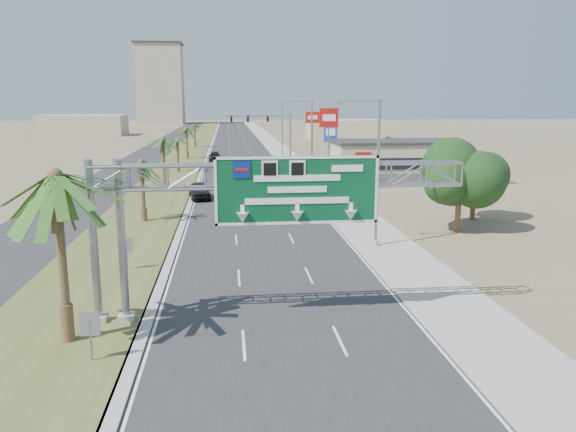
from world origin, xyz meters
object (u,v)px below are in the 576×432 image
(car_mid_lane, at_px, (257,169))
(sign_gantry, at_px, (261,188))
(pole_sign_blue, at_px, (330,134))
(car_right_lane, at_px, (281,166))
(pole_sign_red_far, at_px, (312,122))
(car_far, at_px, (215,157))
(signal_mast, at_px, (277,135))
(store_building, at_px, (395,156))
(car_left_lane, at_px, (200,191))
(pole_sign_red_near, at_px, (329,122))
(palm_near, at_px, (55,177))

(car_mid_lane, bearing_deg, sign_gantry, -96.30)
(sign_gantry, bearing_deg, pole_sign_blue, 76.71)
(car_right_lane, relative_size, pole_sign_blue, 0.78)
(pole_sign_red_far, bearing_deg, pole_sign_blue, -70.83)
(car_far, bearing_deg, pole_sign_blue, -34.45)
(signal_mast, height_order, pole_sign_blue, signal_mast)
(store_building, distance_m, pole_sign_blue, 10.13)
(car_left_lane, bearing_deg, sign_gantry, -90.16)
(car_far, relative_size, pole_sign_red_near, 0.52)
(store_building, relative_size, pole_sign_blue, 2.55)
(car_mid_lane, distance_m, pole_sign_red_near, 12.17)
(store_building, distance_m, pole_sign_red_near, 15.69)
(palm_near, height_order, pole_sign_red_near, pole_sign_red_near)
(car_left_lane, relative_size, car_right_lane, 0.91)
(store_building, bearing_deg, car_far, 149.97)
(sign_gantry, bearing_deg, pole_sign_red_near, 76.23)
(car_left_lane, bearing_deg, signal_mast, 62.18)
(pole_sign_blue, bearing_deg, store_building, -20.84)
(palm_near, xyz_separation_m, car_far, (4.52, 73.42, -6.23))
(car_mid_lane, xyz_separation_m, pole_sign_red_far, (9.60, 13.10, 5.94))
(car_mid_lane, bearing_deg, pole_sign_red_far, 50.26)
(car_left_lane, relative_size, pole_sign_blue, 0.71)
(palm_near, distance_m, pole_sign_red_near, 52.61)
(car_right_lane, height_order, car_far, car_right_lane)
(car_right_lane, bearing_deg, pole_sign_red_far, 52.60)
(car_left_lane, distance_m, pole_sign_red_far, 36.43)
(car_far, bearing_deg, car_left_lane, -91.41)
(sign_gantry, bearing_deg, pole_sign_red_far, 79.44)
(palm_near, bearing_deg, car_left_lane, 83.87)
(car_right_lane, bearing_deg, car_left_lane, -118.61)
(car_left_lane, distance_m, car_far, 38.41)
(pole_sign_blue, bearing_deg, palm_near, -109.86)
(signal_mast, distance_m, car_left_lane, 31.09)
(store_building, relative_size, car_mid_lane, 3.85)
(sign_gantry, height_order, signal_mast, signal_mast)
(store_building, height_order, car_right_lane, store_building)
(car_right_lane, distance_m, pole_sign_red_near, 12.41)
(palm_near, bearing_deg, store_building, 61.72)
(palm_near, bearing_deg, car_right_lane, 76.14)
(signal_mast, distance_m, pole_sign_blue, 8.22)
(store_building, bearing_deg, pole_sign_red_far, 140.66)
(signal_mast, xyz_separation_m, pole_sign_red_far, (5.89, 2.99, 1.86))
(car_left_lane, bearing_deg, car_far, 81.18)
(car_left_lane, relative_size, pole_sign_red_near, 0.54)
(sign_gantry, distance_m, palm_near, 8.41)
(store_building, distance_m, car_right_lane, 16.95)
(car_far, bearing_deg, car_mid_lane, -72.83)
(pole_sign_red_near, height_order, pole_sign_blue, pole_sign_red_near)
(sign_gantry, xyz_separation_m, pole_sign_red_far, (12.13, 65.04, 0.65))
(palm_near, height_order, signal_mast, palm_near)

